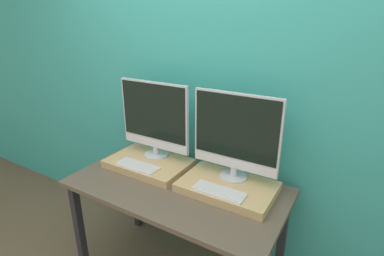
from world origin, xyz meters
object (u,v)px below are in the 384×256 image
(monitor_right, at_px, (236,135))
(monitor_left, at_px, (154,118))
(keyboard_right, at_px, (219,191))
(keyboard_left, at_px, (138,166))

(monitor_right, bearing_deg, monitor_left, 180.00)
(monitor_right, xyz_separation_m, keyboard_right, (0.00, -0.20, -0.28))
(keyboard_right, bearing_deg, monitor_left, 161.58)
(keyboard_left, height_order, keyboard_right, same)
(keyboard_left, xyz_separation_m, keyboard_right, (0.61, 0.00, 0.00))
(monitor_left, bearing_deg, keyboard_left, -90.00)
(keyboard_left, bearing_deg, keyboard_right, 0.00)
(monitor_left, xyz_separation_m, keyboard_right, (0.61, -0.20, -0.28))
(monitor_left, xyz_separation_m, monitor_right, (0.61, 0.00, 0.00))
(monitor_right, bearing_deg, keyboard_right, -90.00)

